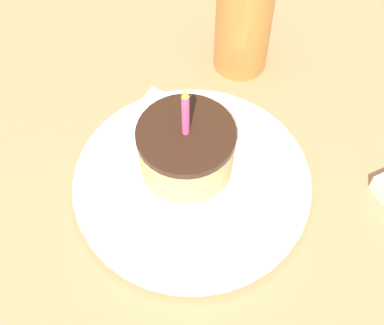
{
  "coord_description": "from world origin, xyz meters",
  "views": [
    {
      "loc": [
        -0.11,
        -0.28,
        0.49
      ],
      "look_at": [
        0.02,
        -0.02,
        0.05
      ],
      "focal_mm": 50.0,
      "sensor_mm": 36.0,
      "label": 1
    }
  ],
  "objects": [
    {
      "name": "ground_plane",
      "position": [
        0.0,
        0.0,
        -0.02
      ],
      "size": [
        2.4,
        2.4,
        0.04
      ],
      "color": "#9E754C",
      "rests_on": "ground"
    },
    {
      "name": "plate",
      "position": [
        0.02,
        -0.02,
        0.01
      ],
      "size": [
        0.25,
        0.25,
        0.02
      ],
      "color": "white",
      "rests_on": "ground_plane"
    },
    {
      "name": "cake_slice",
      "position": [
        0.02,
        -0.0,
        0.05
      ],
      "size": [
        0.1,
        0.1,
        0.12
      ],
      "color": "tan",
      "rests_on": "plate"
    },
    {
      "name": "fork",
      "position": [
        0.06,
        0.05,
        0.02
      ],
      "size": [
        0.11,
        0.14,
        0.0
      ],
      "color": "#B2B2B7",
      "rests_on": "plate"
    }
  ]
}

